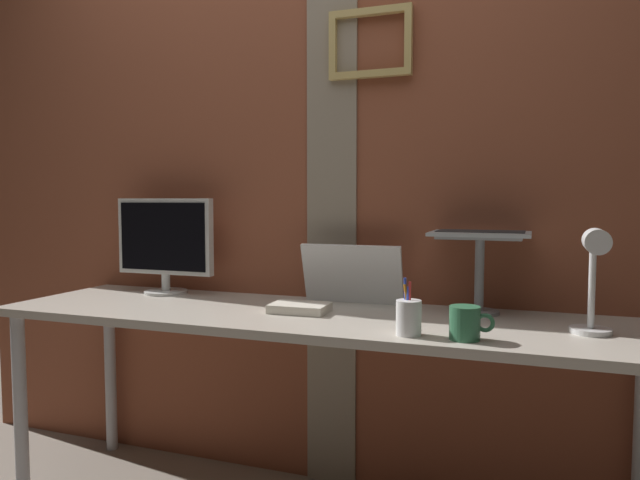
{
  "coord_description": "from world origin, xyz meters",
  "views": [
    {
      "loc": [
        0.86,
        -1.85,
        1.15
      ],
      "look_at": [
        0.14,
        0.13,
        1.01
      ],
      "focal_mm": 32.76,
      "sensor_mm": 36.0,
      "label": 1
    }
  ],
  "objects_px": {
    "desk_lamp": "(594,271)",
    "pen_cup": "(409,317)",
    "laptop": "(482,217)",
    "monitor": "(165,241)",
    "coffee_mug": "(466,323)",
    "whiteboard_panel": "(352,274)"
  },
  "relations": [
    {
      "from": "monitor",
      "to": "coffee_mug",
      "type": "height_order",
      "value": "monitor"
    },
    {
      "from": "monitor",
      "to": "laptop",
      "type": "relative_size",
      "value": 1.33
    },
    {
      "from": "laptop",
      "to": "pen_cup",
      "type": "xyz_separation_m",
      "value": [
        -0.17,
        -0.47,
        -0.28
      ]
    },
    {
      "from": "pen_cup",
      "to": "coffee_mug",
      "type": "relative_size",
      "value": 1.33
    },
    {
      "from": "monitor",
      "to": "pen_cup",
      "type": "bearing_deg",
      "value": -19.61
    },
    {
      "from": "desk_lamp",
      "to": "monitor",
      "type": "bearing_deg",
      "value": 171.46
    },
    {
      "from": "desk_lamp",
      "to": "pen_cup",
      "type": "height_order",
      "value": "desk_lamp"
    },
    {
      "from": "laptop",
      "to": "desk_lamp",
      "type": "bearing_deg",
      "value": -43.17
    },
    {
      "from": "monitor",
      "to": "desk_lamp",
      "type": "height_order",
      "value": "monitor"
    },
    {
      "from": "laptop",
      "to": "whiteboard_panel",
      "type": "relative_size",
      "value": 0.86
    },
    {
      "from": "whiteboard_panel",
      "to": "coffee_mug",
      "type": "height_order",
      "value": "whiteboard_panel"
    },
    {
      "from": "whiteboard_panel",
      "to": "laptop",
      "type": "bearing_deg",
      "value": 4.77
    },
    {
      "from": "whiteboard_panel",
      "to": "pen_cup",
      "type": "height_order",
      "value": "whiteboard_panel"
    },
    {
      "from": "monitor",
      "to": "desk_lamp",
      "type": "bearing_deg",
      "value": -8.54
    },
    {
      "from": "desk_lamp",
      "to": "whiteboard_panel",
      "type": "bearing_deg",
      "value": 161.03
    },
    {
      "from": "monitor",
      "to": "pen_cup",
      "type": "height_order",
      "value": "monitor"
    },
    {
      "from": "whiteboard_panel",
      "to": "pen_cup",
      "type": "bearing_deg",
      "value": -54.76
    },
    {
      "from": "laptop",
      "to": "desk_lamp",
      "type": "height_order",
      "value": "laptop"
    },
    {
      "from": "desk_lamp",
      "to": "pen_cup",
      "type": "distance_m",
      "value": 0.55
    },
    {
      "from": "pen_cup",
      "to": "desk_lamp",
      "type": "bearing_deg",
      "value": 17.08
    },
    {
      "from": "whiteboard_panel",
      "to": "coffee_mug",
      "type": "distance_m",
      "value": 0.64
    },
    {
      "from": "monitor",
      "to": "desk_lamp",
      "type": "xyz_separation_m",
      "value": [
        1.62,
        -0.24,
        -0.03
      ]
    }
  ]
}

